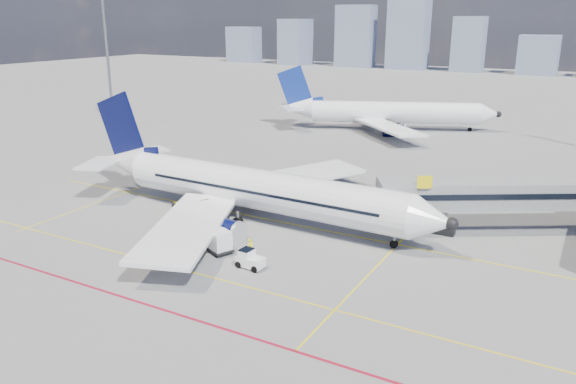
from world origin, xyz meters
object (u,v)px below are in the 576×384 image
(baggage_tug, at_px, (249,259))
(belt_loader, at_px, (187,207))
(ramp_worker, at_px, (250,248))
(main_aircraft, at_px, (246,188))
(second_aircraft, at_px, (385,113))
(cargo_dolly, at_px, (215,238))

(baggage_tug, height_order, belt_loader, belt_loader)
(baggage_tug, xyz_separation_m, belt_loader, (-13.41, 8.45, -0.14))
(baggage_tug, bearing_deg, ramp_worker, 124.65)
(main_aircraft, relative_size, second_aircraft, 1.10)
(second_aircraft, relative_size, cargo_dolly, 9.34)
(main_aircraft, xyz_separation_m, cargo_dolly, (2.32, -8.87, -2.05))
(cargo_dolly, bearing_deg, ramp_worker, 29.45)
(main_aircraft, xyz_separation_m, belt_loader, (-6.35, -2.00, -2.58))
(main_aircraft, bearing_deg, second_aircraft, 95.88)
(main_aircraft, distance_m, belt_loader, 7.14)
(cargo_dolly, height_order, ramp_worker, cargo_dolly)
(ramp_worker, bearing_deg, main_aircraft, 45.20)
(second_aircraft, height_order, ramp_worker, second_aircraft)
(second_aircraft, relative_size, belt_loader, 6.59)
(main_aircraft, bearing_deg, baggage_tug, -54.31)
(second_aircraft, bearing_deg, cargo_dolly, -106.80)
(baggage_tug, height_order, ramp_worker, ramp_worker)
(main_aircraft, height_order, cargo_dolly, main_aircraft)
(cargo_dolly, bearing_deg, second_aircraft, 119.17)
(second_aircraft, relative_size, ramp_worker, 23.45)
(baggage_tug, relative_size, cargo_dolly, 0.57)
(main_aircraft, height_order, second_aircraft, main_aircraft)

